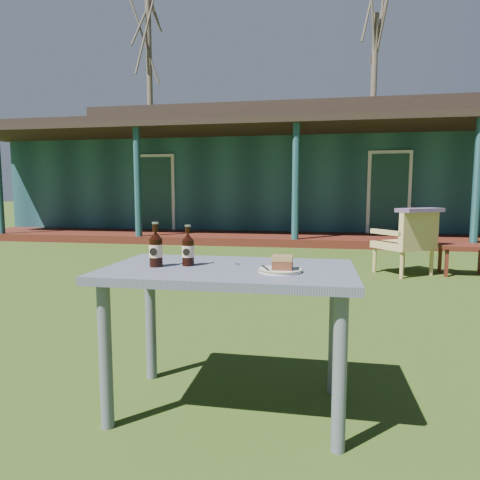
% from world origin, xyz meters
% --- Properties ---
extents(ground, '(80.00, 80.00, 0.00)m').
position_xyz_m(ground, '(0.00, 0.00, 0.00)').
color(ground, '#334916').
extents(pavilion, '(15.80, 8.30, 3.45)m').
position_xyz_m(pavilion, '(-0.00, 9.39, 1.61)').
color(pavilion, '#1D444B').
rests_on(pavilion, ground).
extents(tree_left, '(0.28, 0.28, 10.50)m').
position_xyz_m(tree_left, '(-8.00, 17.50, 5.25)').
color(tree_left, brown).
rests_on(tree_left, ground).
extents(tree_mid, '(0.28, 0.28, 9.50)m').
position_xyz_m(tree_mid, '(3.00, 18.50, 4.75)').
color(tree_mid, brown).
rests_on(tree_mid, ground).
extents(cafe_table, '(1.20, 0.70, 0.72)m').
position_xyz_m(cafe_table, '(0.00, -1.60, 0.62)').
color(cafe_table, '#54596A').
rests_on(cafe_table, ground).
extents(plate, '(0.20, 0.20, 0.01)m').
position_xyz_m(plate, '(0.25, -1.67, 0.73)').
color(plate, silver).
rests_on(plate, cafe_table).
extents(cake_slice, '(0.09, 0.09, 0.06)m').
position_xyz_m(cake_slice, '(0.26, -1.68, 0.77)').
color(cake_slice, '#592E1C').
rests_on(cake_slice, plate).
extents(fork, '(0.06, 0.14, 0.00)m').
position_xyz_m(fork, '(0.19, -1.68, 0.74)').
color(fork, silver).
rests_on(fork, plate).
extents(cola_bottle_near, '(0.06, 0.06, 0.20)m').
position_xyz_m(cola_bottle_near, '(-0.21, -1.59, 0.80)').
color(cola_bottle_near, black).
rests_on(cola_bottle_near, cafe_table).
extents(cola_bottle_far, '(0.07, 0.07, 0.22)m').
position_xyz_m(cola_bottle_far, '(-0.36, -1.64, 0.81)').
color(cola_bottle_far, black).
rests_on(cola_bottle_far, cafe_table).
extents(bottle_cap, '(0.03, 0.03, 0.01)m').
position_xyz_m(bottle_cap, '(0.03, -1.54, 0.72)').
color(bottle_cap, silver).
rests_on(bottle_cap, cafe_table).
extents(armchair_left, '(0.84, 0.83, 0.83)m').
position_xyz_m(armchair_left, '(1.60, 2.23, 0.47)').
color(armchair_left, tan).
rests_on(armchair_left, ground).
extents(floral_throw, '(0.64, 0.55, 0.05)m').
position_xyz_m(floral_throw, '(1.69, 2.09, 0.86)').
color(floral_throw, '#614770').
rests_on(floral_throw, armchair_left).
extents(side_table, '(0.60, 0.40, 0.40)m').
position_xyz_m(side_table, '(2.31, 2.33, 0.34)').
color(side_table, '#4C1C12').
rests_on(side_table, ground).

